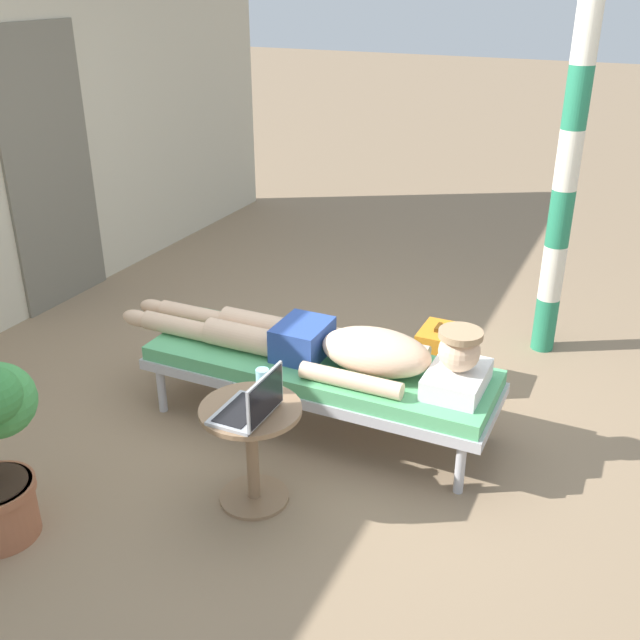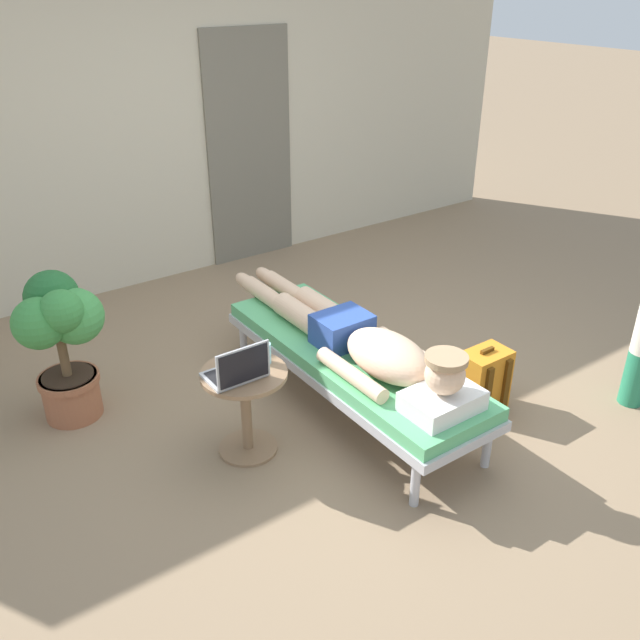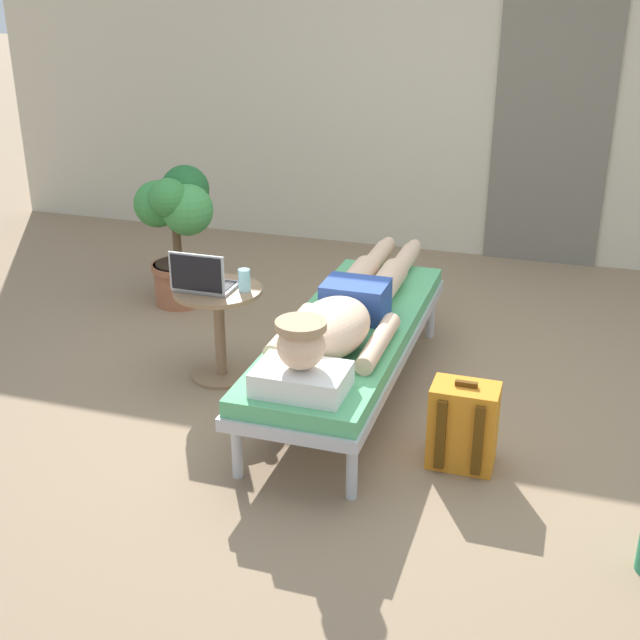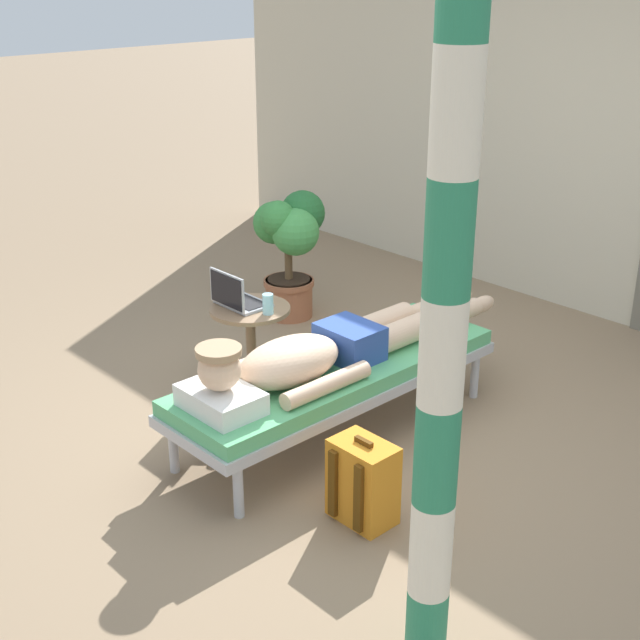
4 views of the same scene
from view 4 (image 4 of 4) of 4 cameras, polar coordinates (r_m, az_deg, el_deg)
ground_plane at (r=4.89m, az=2.21°, el=-7.40°), size 40.00×40.00×0.00m
house_wall_back at (r=6.50m, az=18.66°, el=11.79°), size 7.60×0.20×2.70m
lounge_chair at (r=4.75m, az=1.06°, el=-3.60°), size 0.63×1.97×0.42m
person_reclining at (r=4.61m, az=0.18°, el=-2.04°), size 0.53×2.17×0.33m
side_table at (r=5.25m, az=-4.53°, el=-0.87°), size 0.48×0.48×0.52m
laptop at (r=5.18m, az=-5.46°, el=1.46°), size 0.31×0.24×0.23m
drink_glass at (r=5.07m, az=-3.40°, el=1.05°), size 0.06×0.06×0.12m
backpack at (r=4.12m, az=2.85°, el=-10.48°), size 0.30×0.26×0.42m
potted_plant at (r=6.24m, az=-2.02°, el=5.22°), size 0.53×0.51×0.92m
porch_post at (r=2.77m, az=7.96°, el=-2.08°), size 0.15×0.15×2.59m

